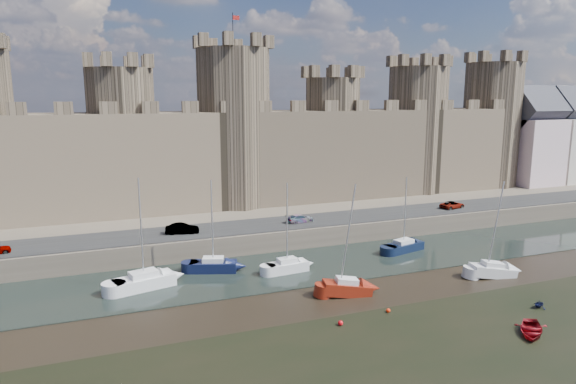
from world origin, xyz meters
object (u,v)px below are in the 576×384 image
sailboat_5 (492,270)px  sailboat_3 (404,246)px  car_1 (182,229)px  sailboat_0 (144,281)px  sailboat_1 (213,265)px  sailboat_4 (347,287)px  car_2 (300,219)px  car_3 (452,205)px  sailboat_2 (287,265)px

sailboat_5 → sailboat_3: bearing=121.5°
car_1 → sailboat_5: bearing=-111.8°
sailboat_5 → sailboat_0: bearing=176.7°
car_1 → sailboat_3: sailboat_3 is taller
sailboat_1 → sailboat_4: sailboat_4 is taller
car_2 → sailboat_0: sailboat_0 is taller
car_3 → sailboat_5: 21.90m
car_2 → sailboat_1: (-13.29, -7.72, -2.25)m
car_1 → sailboat_3: 27.03m
car_2 → car_3: bearing=-100.2°
sailboat_5 → car_1: bearing=158.4°
car_3 → sailboat_5: (-9.97, -19.37, -2.31)m
sailboat_0 → car_3: bearing=-2.2°
sailboat_5 → sailboat_4: bearing=-171.3°
sailboat_2 → sailboat_4: 8.55m
sailboat_0 → sailboat_2: bearing=-16.9°
car_1 → sailboat_4: 22.53m
car_3 → sailboat_4: bearing=112.9°
car_1 → car_2: size_ratio=1.05×
sailboat_4 → sailboat_0: bearing=166.4°
sailboat_1 → sailboat_3: 23.50m
car_1 → sailboat_1: size_ratio=0.39×
car_2 → sailboat_5: size_ratio=0.37×
car_2 → sailboat_5: 24.24m
car_1 → sailboat_2: bearing=-126.4°
car_2 → sailboat_4: 19.00m
sailboat_0 → car_1: bearing=46.5°
car_3 → sailboat_2: (-29.87, -10.47, -2.26)m
car_1 → sailboat_1: 8.19m
sailboat_4 → sailboat_5: bearing=8.5°
sailboat_1 → sailboat_5: 29.82m
car_3 → sailboat_5: size_ratio=0.39×
car_2 → sailboat_5: bearing=-154.0°
car_3 → sailboat_1: size_ratio=0.39×
sailboat_0 → sailboat_3: (31.00, 1.35, -0.12)m
sailboat_0 → sailboat_2: size_ratio=1.14×
sailboat_1 → car_3: bearing=30.6°
sailboat_0 → sailboat_2: (14.97, -0.59, -0.06)m
sailboat_3 → sailboat_4: bearing=-156.1°
car_3 → car_1: bearing=78.2°
sailboat_0 → sailboat_4: size_ratio=1.02×
car_3 → sailboat_1: 38.12m
car_2 → sailboat_1: size_ratio=0.38×
sailboat_3 → sailboat_2: bearing=173.3°
sailboat_0 → sailboat_3: sailboat_0 is taller
car_2 → sailboat_0: bearing=106.3°
sailboat_2 → car_1: bearing=126.7°
car_3 → sailboat_5: sailboat_5 is taller
sailboat_1 → sailboat_2: sailboat_1 is taller
car_3 → sailboat_0: bearing=90.8°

